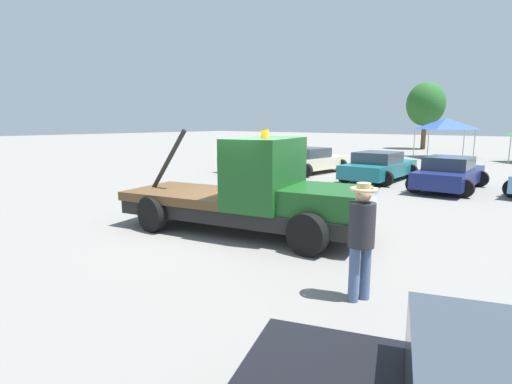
# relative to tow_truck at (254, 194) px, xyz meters

# --- Properties ---
(ground_plane) EXTENTS (160.00, 160.00, 0.00)m
(ground_plane) POSITION_rel_tow_truck_xyz_m (-0.37, -0.09, -0.97)
(ground_plane) COLOR gray
(tow_truck) EXTENTS (6.39, 3.29, 2.52)m
(tow_truck) POSITION_rel_tow_truck_xyz_m (0.00, 0.00, 0.00)
(tow_truck) COLOR black
(tow_truck) RESTS_ON ground
(person_near_truck) EXTENTS (0.40, 0.40, 1.81)m
(person_near_truck) POSITION_rel_tow_truck_xyz_m (3.60, -1.81, 0.09)
(person_near_truck) COLOR #475B84
(person_near_truck) RESTS_ON ground
(parked_car_maroon) EXTENTS (2.55, 4.39, 1.34)m
(parked_car_maroon) POSITION_rel_tow_truck_xyz_m (-8.21, 9.86, -0.33)
(parked_car_maroon) COLOR maroon
(parked_car_maroon) RESTS_ON ground
(parked_car_cream) EXTENTS (2.68, 4.75, 1.34)m
(parked_car_cream) POSITION_rel_tow_truck_xyz_m (-5.23, 10.84, -0.32)
(parked_car_cream) COLOR beige
(parked_car_cream) RESTS_ON ground
(parked_car_teal) EXTENTS (2.58, 4.82, 1.34)m
(parked_car_teal) POSITION_rel_tow_truck_xyz_m (-1.30, 10.47, -0.32)
(parked_car_teal) COLOR #196670
(parked_car_teal) RESTS_ON ground
(parked_car_navy) EXTENTS (2.47, 4.63, 1.34)m
(parked_car_navy) POSITION_rel_tow_truck_xyz_m (1.89, 9.79, -0.33)
(parked_car_navy) COLOR navy
(parked_car_navy) RESTS_ON ground
(canopy_tent_blue) EXTENTS (3.47, 3.47, 2.97)m
(canopy_tent_blue) POSITION_rel_tow_truck_xyz_m (-2.43, 25.34, 1.57)
(canopy_tent_blue) COLOR #9E9EA3
(canopy_tent_blue) RESTS_ON ground
(tree_left) EXTENTS (3.67, 3.67, 6.55)m
(tree_left) POSITION_rel_tow_truck_xyz_m (-6.81, 34.38, 3.42)
(tree_left) COLOR brown
(tree_left) RESTS_ON ground
(traffic_cone) EXTENTS (0.40, 0.40, 0.55)m
(traffic_cone) POSITION_rel_tow_truck_xyz_m (-0.50, 4.57, -0.72)
(traffic_cone) COLOR black
(traffic_cone) RESTS_ON ground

